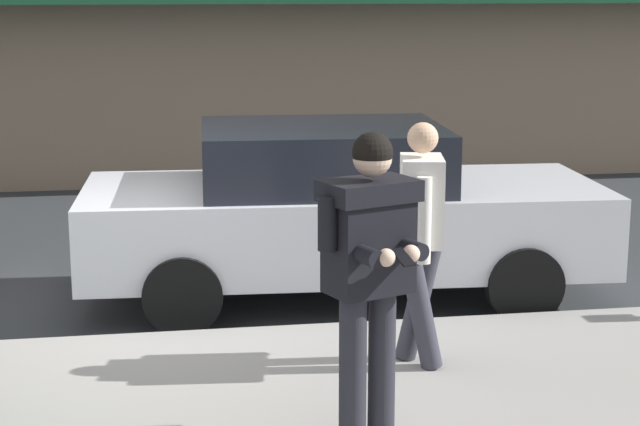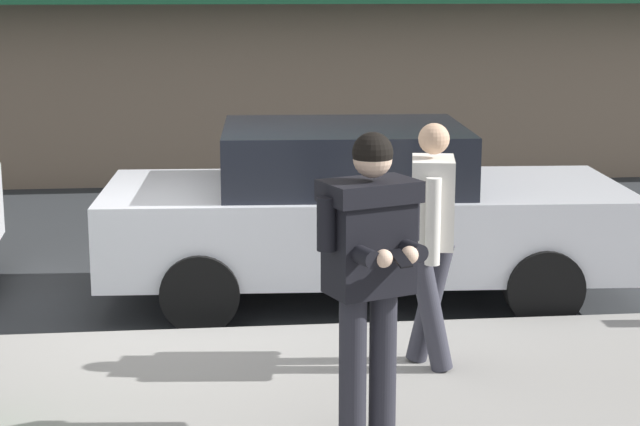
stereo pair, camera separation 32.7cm
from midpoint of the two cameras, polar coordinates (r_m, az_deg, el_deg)
The scene contains 5 objects.
ground_plane at distance 8.55m, azimuth -9.12°, elevation -6.72°, with size 80.00×80.00×0.00m, color #2B2D30.
curb_paint_line at distance 8.65m, azimuth -2.45°, elevation -6.33°, with size 28.00×0.12×0.01m, color silver.
parked_sedan_mid at distance 9.37m, azimuth -0.02°, elevation 0.13°, with size 4.59×2.12×1.54m.
man_texting_on_phone at distance 6.03m, azimuth 1.12°, elevation -2.17°, with size 0.61×0.65×1.81m.
pedestrian_in_light_coat at distance 7.30m, azimuth 4.13°, elevation -0.84°, with size 0.38×0.59×1.70m.
Camera 1 is at (-0.14, -8.07, 2.74)m, focal length 60.00 mm.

